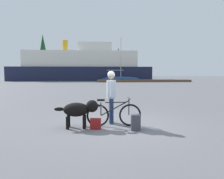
{
  "coord_description": "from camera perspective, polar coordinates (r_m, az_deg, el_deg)",
  "views": [
    {
      "loc": [
        -0.71,
        -6.68,
        1.75
      ],
      "look_at": [
        -0.12,
        0.69,
        1.13
      ],
      "focal_mm": 33.16,
      "sensor_mm": 36.0,
      "label": 1
    }
  ],
  "objects": [
    {
      "name": "ground_plane",
      "position": [
        6.95,
        1.46,
        -9.77
      ],
      "size": [
        160.0,
        160.0,
        0.0
      ],
      "primitive_type": "plane",
      "color": "slate"
    },
    {
      "name": "bicycle",
      "position": [
        6.7,
        0.45,
        -6.88
      ],
      "size": [
        1.77,
        0.44,
        0.92
      ],
      "color": "black",
      "rests_on": "ground_plane"
    },
    {
      "name": "pine_tree_far_right",
      "position": [
        65.67,
        1.76,
        8.37
      ],
      "size": [
        3.11,
        3.11,
        9.36
      ],
      "color": "#4C331E",
      "rests_on": "ground_plane"
    },
    {
      "name": "dock_pier",
      "position": [
        37.3,
        8.79,
        2.39
      ],
      "size": [
        16.6,
        2.06,
        0.4
      ],
      "primitive_type": "cube",
      "color": "brown",
      "rests_on": "ground_plane"
    },
    {
      "name": "pine_tree_far_left",
      "position": [
        64.03,
        -18.49,
        10.11
      ],
      "size": [
        3.3,
        3.3,
        12.61
      ],
      "color": "#4C331E",
      "rests_on": "ground_plane"
    },
    {
      "name": "backpack",
      "position": [
        6.34,
        6.54,
        -8.99
      ],
      "size": [
        0.29,
        0.22,
        0.48
      ],
      "primitive_type": "cube",
      "rotation": [
        0.0,
        0.0,
        -0.08
      ],
      "color": "#3F3F4C",
      "rests_on": "ground_plane"
    },
    {
      "name": "sailboat_moored",
      "position": [
        39.46,
        2.42,
        3.01
      ],
      "size": [
        7.17,
        2.01,
        8.25
      ],
      "color": "navy",
      "rests_on": "ground_plane"
    },
    {
      "name": "pine_tree_center",
      "position": [
        65.19,
        -0.42,
        8.79
      ],
      "size": [
        2.91,
        2.91,
        9.52
      ],
      "color": "#4C331E",
      "rests_on": "ground_plane"
    },
    {
      "name": "person_cyclist",
      "position": [
        7.01,
        -0.2,
        -0.59
      ],
      "size": [
        0.32,
        0.53,
        1.79
      ],
      "color": "navy",
      "rests_on": "ground_plane"
    },
    {
      "name": "pine_tree_mid_back",
      "position": [
        72.63,
        5.27,
        8.34
      ],
      "size": [
        2.88,
        2.88,
        9.5
      ],
      "color": "#4C331E",
      "rests_on": "ground_plane"
    },
    {
      "name": "dog",
      "position": [
        6.58,
        -8.98,
        -5.48
      ],
      "size": [
        1.37,
        0.51,
        0.88
      ],
      "color": "black",
      "rests_on": "ground_plane"
    },
    {
      "name": "ferry_boat",
      "position": [
        44.86,
        -8.18,
        6.28
      ],
      "size": [
        28.38,
        8.72,
        8.4
      ],
      "color": "#191E38",
      "rests_on": "ground_plane"
    },
    {
      "name": "handbag_pannier",
      "position": [
        6.47,
        -4.57,
        -9.41
      ],
      "size": [
        0.34,
        0.22,
        0.33
      ],
      "primitive_type": "cube",
      "rotation": [
        0.0,
        0.0,
        -0.13
      ],
      "color": "maroon",
      "rests_on": "ground_plane"
    }
  ]
}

